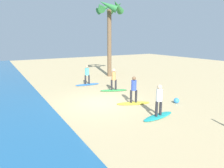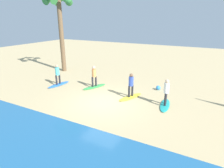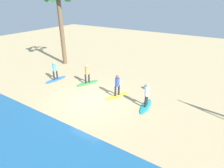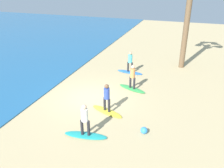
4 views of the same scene
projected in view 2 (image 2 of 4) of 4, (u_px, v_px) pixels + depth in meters
ground_plane at (104, 102)px, 12.48m from camera, size 60.00×60.00×0.00m
surfboard_teal at (165, 105)px, 11.99m from camera, size 0.84×2.16×0.09m
surfer_teal at (166, 90)px, 11.67m from camera, size 0.32×0.46×1.64m
surfboard_yellow at (131, 97)px, 13.23m from camera, size 1.27×2.16×0.09m
surfer_yellow at (131, 83)px, 12.91m from camera, size 0.32×0.44×1.64m
surfboard_green at (94, 87)px, 15.21m from camera, size 1.31×2.16×0.09m
surfer_green at (94, 75)px, 14.89m from camera, size 0.32×0.44×1.64m
surfboard_blue at (59, 85)px, 15.71m from camera, size 0.81×2.15×0.09m
surfer_blue at (57, 73)px, 15.39m from camera, size 0.32×0.46×1.64m
palm_tree at (59, 7)px, 18.05m from camera, size 2.88×3.03×7.73m
beach_ball at (158, 88)px, 14.62m from camera, size 0.34×0.34×0.34m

